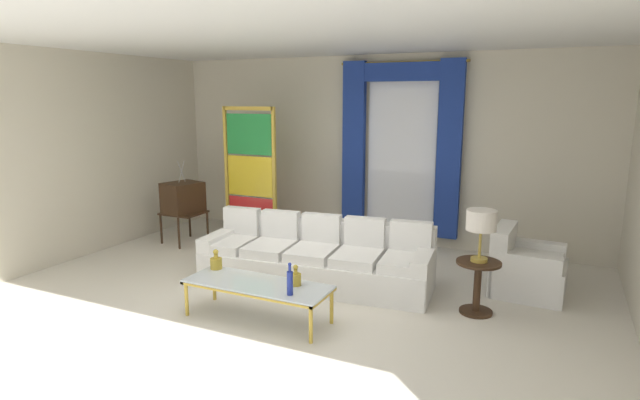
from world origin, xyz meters
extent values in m
plane|color=silver|center=(0.00, 0.00, 0.00)|extent=(16.00, 16.00, 0.00)
cube|color=beige|center=(0.00, 3.06, 1.50)|extent=(8.00, 0.12, 3.00)
cube|color=beige|center=(-3.66, 0.60, 1.50)|extent=(0.12, 7.00, 3.00)
cube|color=white|center=(0.00, 0.80, 3.02)|extent=(8.00, 7.60, 0.04)
cube|color=white|center=(0.46, 2.98, 1.55)|extent=(1.10, 0.02, 2.50)
cylinder|color=gold|center=(0.46, 2.90, 2.86)|extent=(2.00, 0.04, 0.04)
cube|color=navy|center=(-0.31, 2.88, 1.55)|extent=(0.36, 0.12, 2.70)
cube|color=navy|center=(1.23, 2.88, 1.55)|extent=(0.36, 0.12, 2.70)
cube|color=navy|center=(0.46, 2.88, 2.72)|extent=(1.80, 0.10, 0.28)
cube|color=white|center=(0.06, 0.66, 0.19)|extent=(2.97, 1.18, 0.38)
cube|color=white|center=(0.02, 1.03, 0.39)|extent=(2.91, 0.48, 0.78)
cube|color=white|center=(1.41, 0.79, 0.28)|extent=(0.28, 0.87, 0.56)
cube|color=white|center=(-1.30, 0.53, 0.28)|extent=(0.28, 0.87, 0.56)
cube|color=white|center=(1.22, 0.72, 0.44)|extent=(0.60, 0.79, 0.12)
cube|color=white|center=(1.18, 1.04, 0.66)|extent=(0.52, 0.19, 0.40)
cube|color=white|center=(0.64, 0.67, 0.44)|extent=(0.60, 0.79, 0.12)
cube|color=white|center=(0.61, 0.99, 0.66)|extent=(0.52, 0.19, 0.40)
cube|color=white|center=(0.06, 0.61, 0.44)|extent=(0.60, 0.79, 0.12)
cube|color=white|center=(0.03, 0.93, 0.66)|extent=(0.52, 0.19, 0.40)
cube|color=white|center=(-0.52, 0.55, 0.44)|extent=(0.60, 0.79, 0.12)
cube|color=white|center=(-0.55, 0.87, 0.66)|extent=(0.52, 0.19, 0.40)
cube|color=white|center=(-1.09, 0.50, 0.44)|extent=(0.60, 0.79, 0.12)
cube|color=white|center=(-1.12, 0.82, 0.66)|extent=(0.52, 0.19, 0.40)
cube|color=silver|center=(-0.04, -0.54, 0.40)|extent=(1.59, 0.57, 0.02)
cube|color=gold|center=(-0.04, -0.28, 0.38)|extent=(1.59, 0.04, 0.03)
cube|color=gold|center=(-0.04, -0.81, 0.38)|extent=(1.59, 0.04, 0.03)
cube|color=gold|center=(-0.81, -0.54, 0.38)|extent=(0.04, 0.57, 0.03)
cube|color=gold|center=(0.74, -0.54, 0.38)|extent=(0.04, 0.57, 0.03)
cylinder|color=gold|center=(-0.79, -0.30, 0.19)|extent=(0.04, 0.04, 0.38)
cylinder|color=gold|center=(0.72, -0.30, 0.19)|extent=(0.04, 0.04, 0.38)
cylinder|color=gold|center=(-0.79, -0.79, 0.19)|extent=(0.04, 0.04, 0.38)
cylinder|color=gold|center=(0.72, -0.79, 0.19)|extent=(0.04, 0.04, 0.38)
cylinder|color=navy|center=(0.44, -0.68, 0.53)|extent=(0.06, 0.06, 0.24)
cylinder|color=navy|center=(0.44, -0.68, 0.68)|extent=(0.03, 0.03, 0.06)
sphere|color=navy|center=(0.44, -0.68, 0.73)|extent=(0.04, 0.04, 0.04)
cylinder|color=gold|center=(-0.71, -0.35, 0.47)|extent=(0.14, 0.14, 0.12)
cylinder|color=gold|center=(-0.71, -0.35, 0.56)|extent=(0.05, 0.05, 0.05)
sphere|color=gold|center=(-0.71, -0.35, 0.61)|extent=(0.06, 0.06, 0.06)
cylinder|color=gold|center=(0.36, -0.42, 0.47)|extent=(0.12, 0.12, 0.12)
cylinder|color=gold|center=(0.36, -0.42, 0.56)|extent=(0.04, 0.04, 0.05)
sphere|color=gold|center=(0.36, -0.42, 0.61)|extent=(0.05, 0.05, 0.05)
cube|color=#382314|center=(-2.71, 1.48, 0.50)|extent=(0.62, 0.54, 0.03)
cylinder|color=#382314|center=(-3.01, 1.27, 0.25)|extent=(0.04, 0.04, 0.50)
cylinder|color=#382314|center=(-2.87, 1.81, 0.25)|extent=(0.04, 0.04, 0.50)
cylinder|color=#382314|center=(-2.54, 1.15, 0.25)|extent=(0.04, 0.04, 0.50)
cylinder|color=#382314|center=(-2.41, 1.69, 0.25)|extent=(0.04, 0.04, 0.50)
cube|color=#382314|center=(-2.71, 1.48, 0.76)|extent=(0.60, 0.66, 0.48)
cube|color=black|center=(-2.94, 1.54, 0.78)|extent=(0.11, 0.38, 0.30)
cylinder|color=gold|center=(-2.96, 1.46, 0.59)|extent=(0.02, 0.04, 0.04)
cylinder|color=gold|center=(-2.92, 1.61, 0.59)|extent=(0.02, 0.04, 0.04)
cylinder|color=silver|center=(-2.71, 1.48, 1.18)|extent=(0.04, 0.13, 0.34)
cylinder|color=silver|center=(-2.71, 1.48, 1.18)|extent=(0.04, 0.13, 0.34)
cube|color=white|center=(2.54, 1.50, 0.20)|extent=(0.84, 0.84, 0.40)
cube|color=white|center=(2.54, 1.50, 0.45)|extent=(0.72, 0.72, 0.10)
cube|color=white|center=(2.22, 1.51, 0.40)|extent=(0.24, 0.81, 0.80)
cube|color=white|center=(2.55, 1.82, 0.29)|extent=(0.74, 0.22, 0.58)
cube|color=white|center=(2.52, 1.18, 0.29)|extent=(0.74, 0.22, 0.58)
cube|color=gold|center=(-2.17, 1.95, 1.10)|extent=(0.05, 0.05, 2.20)
cube|color=gold|center=(-1.27, 1.95, 1.10)|extent=(0.05, 0.05, 2.20)
cube|color=gold|center=(-1.72, 1.95, 2.17)|extent=(0.90, 0.05, 0.06)
cube|color=gold|center=(-1.72, 1.95, 0.05)|extent=(0.90, 0.05, 0.10)
cube|color=red|center=(-1.72, 1.95, 0.43)|extent=(0.82, 0.02, 0.64)
cube|color=yellow|center=(-1.72, 1.95, 1.10)|extent=(0.82, 0.02, 0.64)
cube|color=#238E3D|center=(-1.72, 1.95, 1.77)|extent=(0.82, 0.02, 0.64)
cylinder|color=beige|center=(-1.37, 1.64, 0.03)|extent=(0.16, 0.16, 0.06)
ellipsoid|color=navy|center=(-1.37, 1.64, 0.14)|extent=(0.18, 0.32, 0.20)
sphere|color=navy|center=(-1.37, 1.78, 0.25)|extent=(0.09, 0.09, 0.09)
cone|color=gold|center=(-1.37, 1.84, 0.25)|extent=(0.02, 0.04, 0.02)
cone|color=#27693F|center=(-1.37, 1.46, 0.24)|extent=(0.44, 0.40, 0.50)
cylinder|color=#382314|center=(2.05, 0.63, 0.58)|extent=(0.48, 0.48, 0.03)
cylinder|color=#382314|center=(2.05, 0.63, 0.29)|extent=(0.08, 0.08, 0.55)
cylinder|color=#382314|center=(2.05, 0.63, 0.01)|extent=(0.36, 0.36, 0.03)
cylinder|color=#B29338|center=(2.05, 0.63, 0.61)|extent=(0.18, 0.18, 0.04)
cylinder|color=#B29338|center=(2.05, 0.63, 0.81)|extent=(0.03, 0.03, 0.36)
cylinder|color=silver|center=(2.05, 0.63, 1.05)|extent=(0.32, 0.32, 0.22)
camera|label=1|loc=(2.77, -4.91, 2.34)|focal=28.81mm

